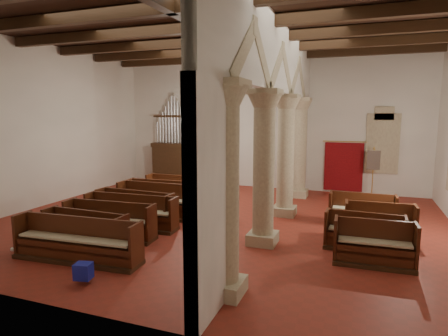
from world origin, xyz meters
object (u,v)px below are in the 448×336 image
at_px(lectern, 208,175).
at_px(aisle_pew_0, 374,250).
at_px(pipe_organ, 174,156).
at_px(processional_banner, 372,181).
at_px(nave_pew_0, 77,247).

bearing_deg(lectern, aisle_pew_0, -22.23).
relative_size(pipe_organ, aisle_pew_0, 2.43).
xyz_separation_m(processional_banner, aisle_pew_0, (-0.11, -6.91, -0.41)).
relative_size(pipe_organ, processional_banner, 2.04).
distance_m(pipe_organ, lectern, 2.06).
xyz_separation_m(pipe_organ, nave_pew_0, (2.47, -9.65, -1.03)).
bearing_deg(processional_banner, pipe_organ, 169.53).
bearing_deg(processional_banner, lectern, 169.70).
xyz_separation_m(processional_banner, nave_pew_0, (-6.69, -9.06, -0.43)).
relative_size(lectern, processional_banner, 0.61).
distance_m(processional_banner, nave_pew_0, 11.27).
height_order(processional_banner, aisle_pew_0, processional_banner).
height_order(pipe_organ, processional_banner, pipe_organ).
height_order(lectern, nave_pew_0, lectern).
relative_size(nave_pew_0, aisle_pew_0, 1.79).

